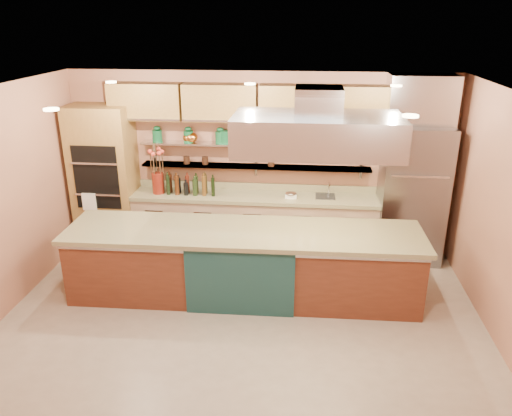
# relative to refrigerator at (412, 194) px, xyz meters

# --- Properties ---
(floor) EXTENTS (6.00, 5.00, 0.02)m
(floor) POSITION_rel_refrigerator_xyz_m (-2.35, -2.14, -1.06)
(floor) COLOR gray
(floor) RESTS_ON ground
(ceiling) EXTENTS (6.00, 5.00, 0.02)m
(ceiling) POSITION_rel_refrigerator_xyz_m (-2.35, -2.14, 1.75)
(ceiling) COLOR black
(ceiling) RESTS_ON wall_back
(wall_back) EXTENTS (6.00, 0.04, 2.80)m
(wall_back) POSITION_rel_refrigerator_xyz_m (-2.35, 0.36, 0.35)
(wall_back) COLOR #A66B4E
(wall_back) RESTS_ON floor
(wall_front) EXTENTS (6.00, 0.04, 2.80)m
(wall_front) POSITION_rel_refrigerator_xyz_m (-2.35, -4.64, 0.35)
(wall_front) COLOR #A66B4E
(wall_front) RESTS_ON floor
(oven_stack) EXTENTS (0.95, 0.64, 2.30)m
(oven_stack) POSITION_rel_refrigerator_xyz_m (-4.80, 0.04, 0.10)
(oven_stack) COLOR olive
(oven_stack) RESTS_ON floor
(refrigerator) EXTENTS (0.95, 0.72, 2.10)m
(refrigerator) POSITION_rel_refrigerator_xyz_m (0.00, 0.00, 0.00)
(refrigerator) COLOR gray
(refrigerator) RESTS_ON floor
(back_counter) EXTENTS (3.84, 0.64, 0.93)m
(back_counter) POSITION_rel_refrigerator_xyz_m (-2.40, 0.06, -0.58)
(back_counter) COLOR #A17E61
(back_counter) RESTS_ON floor
(wall_shelf_lower) EXTENTS (3.60, 0.26, 0.03)m
(wall_shelf_lower) POSITION_rel_refrigerator_xyz_m (-2.40, 0.23, 0.30)
(wall_shelf_lower) COLOR silver
(wall_shelf_lower) RESTS_ON wall_back
(wall_shelf_upper) EXTENTS (3.60, 0.26, 0.03)m
(wall_shelf_upper) POSITION_rel_refrigerator_xyz_m (-2.40, 0.23, 0.65)
(wall_shelf_upper) COLOR silver
(wall_shelf_upper) RESTS_ON wall_back
(upper_cabinets) EXTENTS (4.60, 0.36, 0.55)m
(upper_cabinets) POSITION_rel_refrigerator_xyz_m (-2.35, 0.18, 1.30)
(upper_cabinets) COLOR olive
(upper_cabinets) RESTS_ON wall_back
(range_hood) EXTENTS (2.00, 1.00, 0.45)m
(range_hood) POSITION_rel_refrigerator_xyz_m (-1.49, -1.38, 1.20)
(range_hood) COLOR silver
(range_hood) RESTS_ON ceiling
(ceiling_downlights) EXTENTS (4.00, 2.80, 0.02)m
(ceiling_downlights) POSITION_rel_refrigerator_xyz_m (-2.35, -1.94, 1.72)
(ceiling_downlights) COLOR #FFE5A5
(ceiling_downlights) RESTS_ON ceiling
(island) EXTENTS (4.59, 1.07, 0.95)m
(island) POSITION_rel_refrigerator_xyz_m (-2.39, -1.38, -0.57)
(island) COLOR #602D1B
(island) RESTS_ON floor
(flower_vase) EXTENTS (0.24, 0.24, 0.33)m
(flower_vase) POSITION_rel_refrigerator_xyz_m (-3.92, 0.01, 0.05)
(flower_vase) COLOR maroon
(flower_vase) RESTS_ON back_counter
(oil_bottle_cluster) EXTENTS (0.84, 0.25, 0.27)m
(oil_bottle_cluster) POSITION_rel_refrigerator_xyz_m (-3.39, 0.01, 0.01)
(oil_bottle_cluster) COLOR black
(oil_bottle_cluster) RESTS_ON back_counter
(kitchen_scale) EXTENTS (0.20, 0.16, 0.10)m
(kitchen_scale) POSITION_rel_refrigerator_xyz_m (-1.82, 0.01, -0.07)
(kitchen_scale) COLOR white
(kitchen_scale) RESTS_ON back_counter
(bar_faucet) EXTENTS (0.04, 0.04, 0.23)m
(bar_faucet) POSITION_rel_refrigerator_xyz_m (-1.24, 0.11, -0.00)
(bar_faucet) COLOR silver
(bar_faucet) RESTS_ON back_counter
(copper_kettle) EXTENTS (0.24, 0.24, 0.16)m
(copper_kettle) POSITION_rel_refrigerator_xyz_m (-3.40, 0.23, 0.75)
(copper_kettle) COLOR orange
(copper_kettle) RESTS_ON wall_shelf_upper
(green_canister) EXTENTS (0.20, 0.20, 0.20)m
(green_canister) POSITION_rel_refrigerator_xyz_m (-2.88, 0.23, 0.76)
(green_canister) COLOR #0F4926
(green_canister) RESTS_ON wall_shelf_upper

